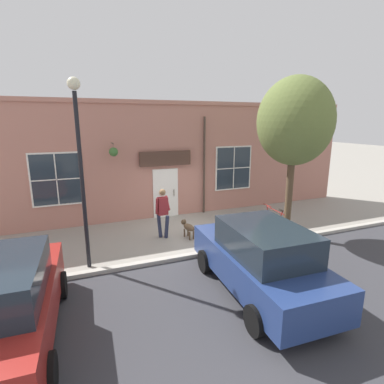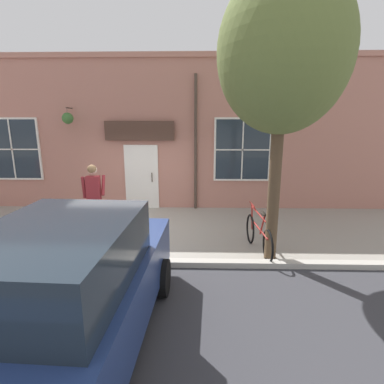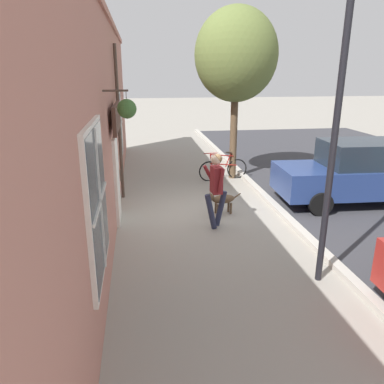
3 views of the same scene
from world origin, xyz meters
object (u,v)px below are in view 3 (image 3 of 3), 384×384
dog_on_leash (221,199)px  street_tree_by_curb (236,57)px  pedestrian_walking (216,183)px  parked_car_mid_block (358,172)px  street_lamp (340,87)px

dog_on_leash → street_tree_by_curb: 5.10m
pedestrian_walking → parked_car_mid_block: (4.26, 1.18, -0.21)m
pedestrian_walking → dog_on_leash: bearing=68.9°
pedestrian_walking → street_lamp: 3.68m
dog_on_leash → parked_car_mid_block: size_ratio=0.23×
pedestrian_walking → dog_on_leash: (0.32, 0.83, -0.69)m
dog_on_leash → street_lamp: 4.62m
street_tree_by_curb → street_lamp: bearing=-90.9°
pedestrian_walking → street_lamp: (1.35, -2.59, 2.24)m
dog_on_leash → parked_car_mid_block: bearing=5.1°
street_lamp → parked_car_mid_block: bearing=52.3°
street_tree_by_curb → parked_car_mid_block: bearing=-47.8°
street_tree_by_curb → street_lamp: (-0.11, -6.86, -0.65)m
parked_car_mid_block → pedestrian_walking: bearing=-164.6°
street_tree_by_curb → parked_car_mid_block: size_ratio=1.27×
pedestrian_walking → dog_on_leash: pedestrian_walking is taller
pedestrian_walking → parked_car_mid_block: bearing=15.4°
parked_car_mid_block → dog_on_leash: bearing=-174.9°
dog_on_leash → street_lamp: (1.03, -3.42, 2.93)m
pedestrian_walking → parked_car_mid_block: pedestrian_walking is taller
parked_car_mid_block → street_lamp: (-2.91, -3.77, 2.45)m
dog_on_leash → street_tree_by_curb: (1.14, 3.44, 3.59)m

